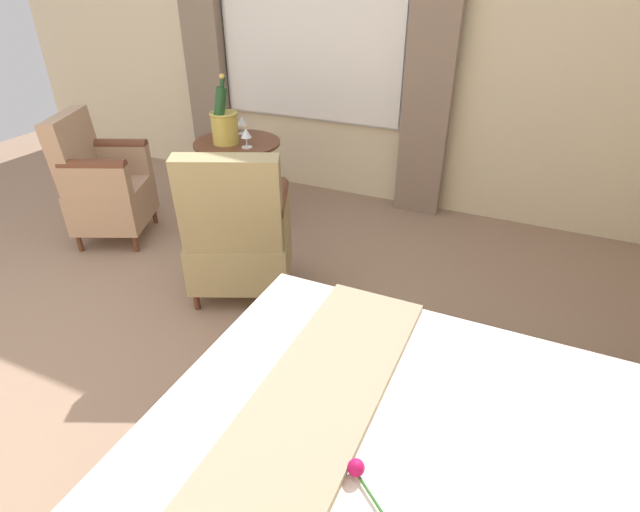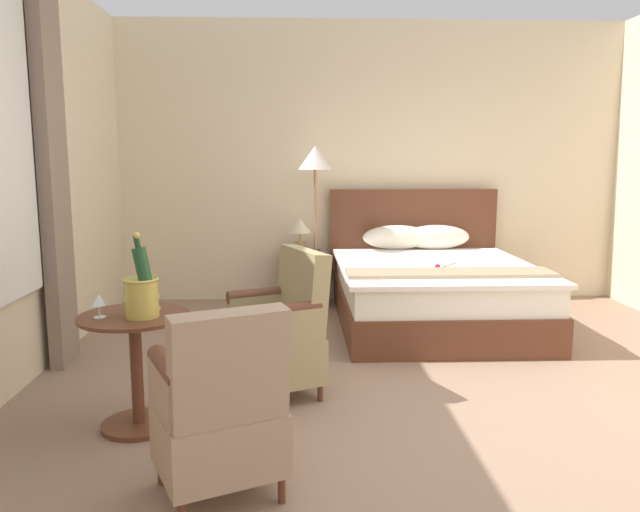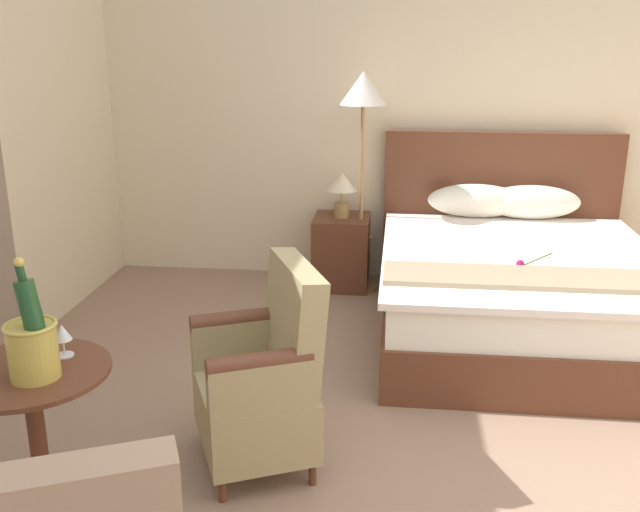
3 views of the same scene
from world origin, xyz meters
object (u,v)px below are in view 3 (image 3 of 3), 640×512
object	(u,v)px
bed	(515,284)
nightstand	(341,252)
side_table_round	(37,436)
champagne_bucket	(32,342)
wine_glass_near_bucket	(62,334)
floor_lamp_brass	(363,108)
bedside_lamp	(342,186)
armchair_by_window	(263,381)

from	to	relation	value
bed	nightstand	world-z (taller)	bed
side_table_round	champagne_bucket	world-z (taller)	champagne_bucket
bed	side_table_round	size ratio (longest dim) A/B	3.19
bed	wine_glass_near_bucket	distance (m)	2.97
side_table_round	bed	bearing A→B (deg)	44.93
floor_lamp_brass	wine_glass_near_bucket	bearing A→B (deg)	-110.55
bedside_lamp	wine_glass_near_bucket	bearing A→B (deg)	-107.44
bedside_lamp	floor_lamp_brass	bearing A→B (deg)	-19.07
bed	bedside_lamp	size ratio (longest dim) A/B	6.11
floor_lamp_brass	armchair_by_window	bearing A→B (deg)	-97.16
bed	champagne_bucket	size ratio (longest dim) A/B	4.50
nightstand	wine_glass_near_bucket	bearing A→B (deg)	-107.44
floor_lamp_brass	bedside_lamp	bearing A→B (deg)	160.93
side_table_round	champagne_bucket	bearing A→B (deg)	-40.21
floor_lamp_brass	side_table_round	world-z (taller)	floor_lamp_brass
champagne_bucket	wine_glass_near_bucket	distance (m)	0.20
nightstand	bed	bearing A→B (deg)	-32.93
bed	side_table_round	bearing A→B (deg)	-135.07
side_table_round	armchair_by_window	distance (m)	0.97
nightstand	bedside_lamp	distance (m)	0.52
wine_glass_near_bucket	bed	bearing A→B (deg)	44.18
bedside_lamp	side_table_round	bearing A→B (deg)	-108.13
champagne_bucket	armchair_by_window	bearing A→B (deg)	36.48
bedside_lamp	nightstand	bearing A→B (deg)	0.00
bedside_lamp	floor_lamp_brass	size ratio (longest dim) A/B	0.21
wine_glass_near_bucket	armchair_by_window	size ratio (longest dim) A/B	0.14
armchair_by_window	nightstand	bearing A→B (deg)	86.51
bed	wine_glass_near_bucket	bearing A→B (deg)	-135.82
nightstand	champagne_bucket	distance (m)	3.21
bed	floor_lamp_brass	xyz separation A→B (m)	(-1.07, 0.74, 1.07)
armchair_by_window	floor_lamp_brass	bearing A→B (deg)	82.84
floor_lamp_brass	champagne_bucket	size ratio (longest dim) A/B	3.49
nightstand	armchair_by_window	distance (m)	2.48
bedside_lamp	champagne_bucket	bearing A→B (deg)	-106.76
side_table_round	wine_glass_near_bucket	size ratio (longest dim) A/B	4.89
nightstand	floor_lamp_brass	bearing A→B (deg)	-19.07
bed	floor_lamp_brass	size ratio (longest dim) A/B	1.29
side_table_round	armchair_by_window	xyz separation A→B (m)	(0.82, 0.51, 0.03)
champagne_bucket	floor_lamp_brass	bearing A→B (deg)	70.31
side_table_round	armchair_by_window	bearing A→B (deg)	31.78
floor_lamp_brass	armchair_by_window	xyz separation A→B (m)	(-0.30, -2.41, -0.99)
nightstand	bedside_lamp	bearing A→B (deg)	-180.00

